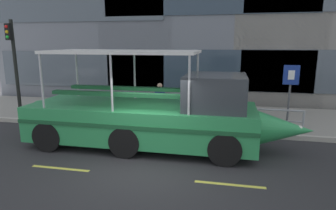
# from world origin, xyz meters

# --- Properties ---
(ground_plane) EXTENTS (120.00, 120.00, 0.00)m
(ground_plane) POSITION_xyz_m (0.00, 0.00, 0.00)
(ground_plane) COLOR #2B2B2D
(sidewalk) EXTENTS (32.00, 4.80, 0.18)m
(sidewalk) POSITION_xyz_m (0.00, 5.60, 0.09)
(sidewalk) COLOR gray
(sidewalk) RESTS_ON ground_plane
(curb_edge) EXTENTS (32.00, 0.18, 0.18)m
(curb_edge) POSITION_xyz_m (0.00, 3.11, 0.09)
(curb_edge) COLOR #B2ADA3
(curb_edge) RESTS_ON ground_plane
(lane_centreline) EXTENTS (25.80, 0.12, 0.01)m
(lane_centreline) POSITION_xyz_m (-0.00, -0.98, 0.00)
(lane_centreline) COLOR #DBD64C
(lane_centreline) RESTS_ON ground_plane
(curb_guardrail) EXTENTS (11.13, 0.09, 0.89)m
(curb_guardrail) POSITION_xyz_m (-0.42, 3.45, 0.78)
(curb_guardrail) COLOR #9EA0A8
(curb_guardrail) RESTS_ON sidewalk
(traffic_light_pole) EXTENTS (0.24, 0.46, 4.39)m
(traffic_light_pole) POSITION_xyz_m (-7.35, 3.63, 2.83)
(traffic_light_pole) COLOR black
(traffic_light_pole) RESTS_ON sidewalk
(parking_sign) EXTENTS (0.60, 0.12, 2.52)m
(parking_sign) POSITION_xyz_m (4.65, 4.09, 1.90)
(parking_sign) COLOR #4C4F54
(parking_sign) RESTS_ON sidewalk
(duck_tour_boat) EXTENTS (9.65, 2.65, 3.31)m
(duck_tour_boat) POSITION_xyz_m (-0.11, 1.39, 1.10)
(duck_tour_boat) COLOR #2D9351
(duck_tour_boat) RESTS_ON ground_plane
(pedestrian_near_bow) EXTENTS (0.30, 0.48, 1.76)m
(pedestrian_near_bow) POSITION_xyz_m (2.65, 4.61, 1.24)
(pedestrian_near_bow) COLOR #1E2338
(pedestrian_near_bow) RESTS_ON sidewalk
(pedestrian_mid_left) EXTENTS (0.47, 0.22, 1.64)m
(pedestrian_mid_left) POSITION_xyz_m (-0.69, 4.30, 1.17)
(pedestrian_mid_left) COLOR #1E2338
(pedestrian_mid_left) RESTS_ON sidewalk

